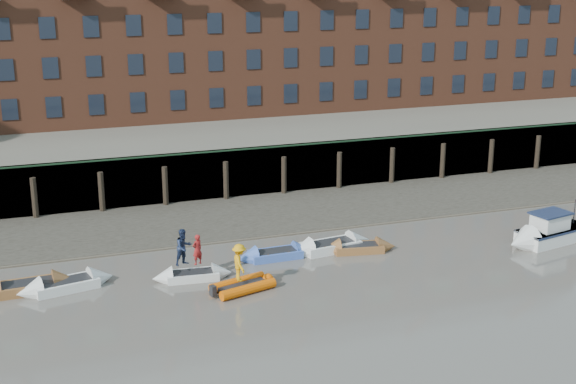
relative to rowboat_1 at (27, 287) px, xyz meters
name	(u,v)px	position (x,y,z in m)	size (l,w,h in m)	color
ground	(315,354)	(10.82, -10.35, -0.25)	(220.00, 220.00, 0.00)	#5E5850
foreshore	(210,220)	(10.82, 7.65, -0.25)	(110.00, 8.00, 0.50)	#3D382F
mud_band	(224,238)	(10.82, 4.25, -0.25)	(110.00, 1.60, 0.10)	#4C4336
river_wall	(194,177)	(10.82, 12.03, 1.35)	(110.00, 1.23, 3.30)	#2D2A26
bank_terrace	(157,134)	(10.82, 25.65, 1.35)	(110.00, 28.00, 3.20)	#5E594D
rowboat_1	(27,287)	(0.00, 0.00, 0.00)	(4.86, 1.68, 1.39)	brown
rowboat_2	(66,285)	(1.77, -0.32, 0.00)	(4.87, 2.30, 1.36)	silver
rowboat_3	(193,275)	(7.81, -1.07, -0.04)	(4.07, 1.53, 1.16)	silver
rowboat_4	(275,254)	(12.62, 0.34, -0.03)	(4.30, 1.34, 1.24)	#3F61B8
rowboat_5	(331,246)	(15.82, 0.46, 0.01)	(5.09, 2.05, 1.44)	silver
rowboat_6	(358,248)	(17.19, -0.19, -0.03)	(4.27, 1.90, 1.20)	brown
rib_tender	(245,285)	(9.92, -3.16, 0.00)	(3.30, 2.26, 0.56)	#DB5703
motor_launch	(542,234)	(27.33, -2.42, 0.33)	(5.74, 2.91, 2.26)	silver
person_rower_a	(197,250)	(8.09, -1.10, 1.31)	(0.57, 0.37, 1.56)	maroon
person_rower_b	(184,247)	(7.45, -0.94, 1.46)	(0.90, 0.70, 1.85)	#19233F
person_rib_crew	(239,262)	(9.67, -3.15, 1.19)	(1.18, 0.68, 1.83)	orange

